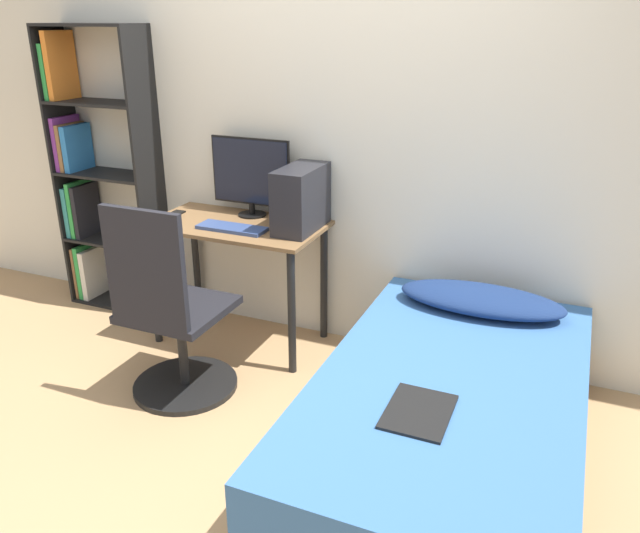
# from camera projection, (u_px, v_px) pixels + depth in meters

# --- Properties ---
(ground_plane) EXTENTS (14.00, 14.00, 0.00)m
(ground_plane) POSITION_uv_depth(u_px,v_px,m) (217.00, 466.00, 2.78)
(ground_plane) COLOR tan
(wall_back) EXTENTS (8.00, 0.05, 2.50)m
(wall_back) POSITION_uv_depth(u_px,v_px,m) (335.00, 134.00, 3.50)
(wall_back) COLOR silver
(wall_back) RESTS_ON ground_plane
(desk) EXTENTS (1.02, 0.55, 0.75)m
(desk) POSITION_uv_depth(u_px,v_px,m) (237.00, 244.00, 3.65)
(desk) COLOR brown
(desk) RESTS_ON ground_plane
(bookshelf) EXTENTS (0.69, 0.28, 1.83)m
(bookshelf) POSITION_uv_depth(u_px,v_px,m) (93.00, 179.00, 4.10)
(bookshelf) COLOR black
(bookshelf) RESTS_ON ground_plane
(office_chair) EXTENTS (0.55, 0.55, 1.06)m
(office_chair) POSITION_uv_depth(u_px,v_px,m) (172.00, 325.00, 3.16)
(office_chair) COLOR black
(office_chair) RESTS_ON ground_plane
(bed) EXTENTS (1.10, 1.92, 0.46)m
(bed) POSITION_uv_depth(u_px,v_px,m) (447.00, 422.00, 2.70)
(bed) COLOR #4C3D2D
(bed) RESTS_ON ground_plane
(pillow) EXTENTS (0.84, 0.36, 0.11)m
(pillow) POSITION_uv_depth(u_px,v_px,m) (481.00, 299.00, 3.19)
(pillow) COLOR navy
(pillow) RESTS_ON bed
(magazine) EXTENTS (0.24, 0.32, 0.01)m
(magazine) POSITION_uv_depth(u_px,v_px,m) (419.00, 412.00, 2.37)
(magazine) COLOR black
(magazine) RESTS_ON bed
(monitor) EXTENTS (0.51, 0.17, 0.47)m
(monitor) POSITION_uv_depth(u_px,v_px,m) (251.00, 175.00, 3.66)
(monitor) COLOR black
(monitor) RESTS_ON desk
(keyboard) EXTENTS (0.40, 0.14, 0.02)m
(keyboard) POSITION_uv_depth(u_px,v_px,m) (232.00, 228.00, 3.49)
(keyboard) COLOR #33477A
(keyboard) RESTS_ON desk
(pc_tower) EXTENTS (0.19, 0.41, 0.35)m
(pc_tower) POSITION_uv_depth(u_px,v_px,m) (301.00, 199.00, 3.44)
(pc_tower) COLOR #232328
(pc_tower) RESTS_ON desk
(phone) EXTENTS (0.07, 0.14, 0.01)m
(phone) POSITION_uv_depth(u_px,v_px,m) (175.00, 214.00, 3.76)
(phone) COLOR black
(phone) RESTS_ON desk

